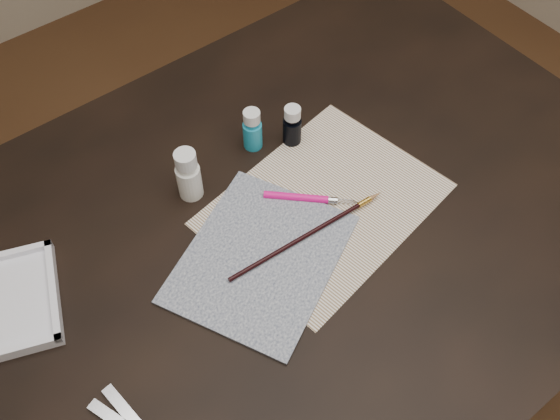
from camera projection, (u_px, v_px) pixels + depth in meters
ground at (280, 390)px, 1.63m from camera, size 3.50×3.50×0.02m
table at (280, 327)px, 1.32m from camera, size 1.30×0.90×0.75m
paper at (324, 204)px, 1.04m from camera, size 0.41×0.34×0.00m
canvas at (260, 258)px, 0.98m from camera, size 0.35×0.33×0.00m
paint_bottle_white at (188, 174)px, 1.02m from camera, size 0.05×0.05×0.10m
paint_bottle_cyan at (252, 129)px, 1.09m from camera, size 0.04×0.04×0.08m
paint_bottle_navy at (292, 125)px, 1.09m from camera, size 0.03×0.03×0.08m
paintbrush at (309, 234)px, 1.00m from camera, size 0.30×0.03×0.01m
craft_knife at (312, 198)px, 1.04m from camera, size 0.12×0.12×0.01m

